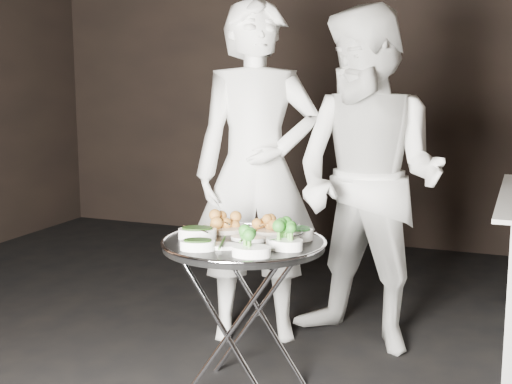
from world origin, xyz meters
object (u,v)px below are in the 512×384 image
at_px(tray_stand, 244,312).
at_px(serving_tray, 244,243).
at_px(waiter_left, 257,172).
at_px(waiter_right, 368,180).

xyz_separation_m(tray_stand, serving_tray, (-0.00, 0.00, 0.33)).
height_order(serving_tray, waiter_left, waiter_left).
xyz_separation_m(waiter_left, waiter_right, (0.61, 0.08, -0.02)).
bearing_deg(serving_tray, waiter_right, 65.13).
bearing_deg(tray_stand, serving_tray, 180.00).
distance_m(tray_stand, waiter_left, 0.95).
relative_size(tray_stand, waiter_left, 0.38).
bearing_deg(waiter_right, waiter_left, -153.61).
xyz_separation_m(tray_stand, waiter_right, (0.38, 0.82, 0.52)).
bearing_deg(serving_tray, waiter_left, 107.22).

